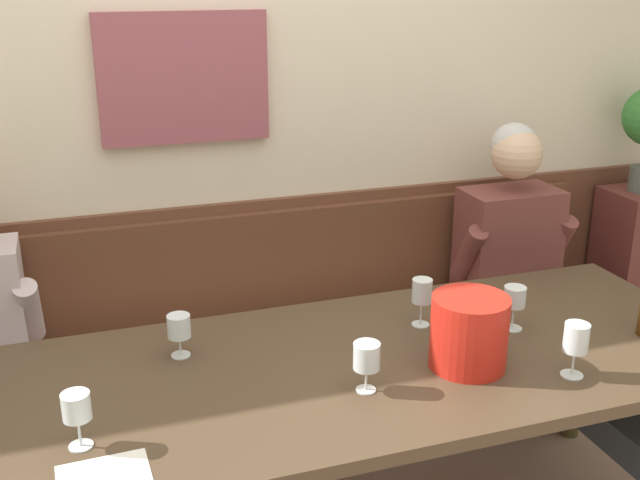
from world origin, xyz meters
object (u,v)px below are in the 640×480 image
(wine_glass_mid_right, at_px, (179,329))
(wine_glass_left_end, at_px, (76,408))
(ice_bucket, at_px, (469,333))
(wine_glass_right_end, at_px, (576,339))
(person_center_right_seat, at_px, (556,311))
(wine_glass_near_bucket, at_px, (515,299))
(wine_glass_by_bottle, at_px, (422,293))
(wine_glass_mid_left, at_px, (367,358))
(wall_bench, at_px, (263,386))
(dining_table, at_px, (320,388))

(wine_glass_mid_right, distance_m, wine_glass_left_end, 0.49)
(ice_bucket, distance_m, wine_glass_right_end, 0.30)
(person_center_right_seat, distance_m, wine_glass_near_bucket, 0.52)
(ice_bucket, height_order, wine_glass_by_bottle, ice_bucket)
(wine_glass_mid_right, distance_m, wine_glass_mid_left, 0.58)
(wall_bench, height_order, wine_glass_right_end, wall_bench)
(wine_glass_by_bottle, bearing_deg, ice_bucket, -87.99)
(person_center_right_seat, relative_size, wine_glass_by_bottle, 8.22)
(dining_table, bearing_deg, wall_bench, 90.00)
(person_center_right_seat, height_order, wine_glass_mid_left, person_center_right_seat)
(wall_bench, distance_m, wine_glass_mid_right, 0.82)
(ice_bucket, distance_m, wine_glass_mid_right, 0.86)
(ice_bucket, xyz_separation_m, wine_glass_mid_left, (-0.33, -0.03, -0.01))
(ice_bucket, xyz_separation_m, wine_glass_near_bucket, (0.26, 0.17, -0.00))
(dining_table, height_order, wine_glass_mid_right, wine_glass_mid_right)
(person_center_right_seat, height_order, wine_glass_left_end, person_center_right_seat)
(ice_bucket, relative_size, wine_glass_right_end, 1.38)
(wine_glass_right_end, bearing_deg, person_center_right_seat, 57.69)
(wine_glass_mid_right, bearing_deg, wall_bench, 52.96)
(wall_bench, xyz_separation_m, wine_glass_mid_right, (-0.37, -0.49, 0.54))
(wall_bench, distance_m, ice_bucket, 1.08)
(dining_table, bearing_deg, person_center_right_seat, 17.26)
(wall_bench, relative_size, wine_glass_mid_right, 21.72)
(wall_bench, height_order, wine_glass_by_bottle, wall_bench)
(wine_glass_near_bucket, xyz_separation_m, wine_glass_mid_left, (-0.59, -0.21, -0.01))
(wine_glass_by_bottle, bearing_deg, dining_table, -157.65)
(dining_table, bearing_deg, wine_glass_mid_left, -62.90)
(wine_glass_by_bottle, relative_size, wine_glass_right_end, 0.99)
(person_center_right_seat, xyz_separation_m, wine_glass_right_end, (-0.38, -0.60, 0.23))
(dining_table, distance_m, ice_bucket, 0.47)
(wine_glass_mid_right, bearing_deg, wine_glass_mid_left, -38.90)
(wine_glass_near_bucket, distance_m, wine_glass_right_end, 0.32)
(wine_glass_mid_left, bearing_deg, dining_table, 117.10)
(wine_glass_right_end, relative_size, wine_glass_mid_left, 1.13)
(wine_glass_right_end, bearing_deg, wall_bench, 124.61)
(wall_bench, bearing_deg, dining_table, -90.00)
(wine_glass_right_end, bearing_deg, wine_glass_by_bottle, 121.32)
(wine_glass_by_bottle, bearing_deg, wine_glass_near_bucket, -24.20)
(wall_bench, distance_m, wine_glass_right_end, 1.31)
(wine_glass_right_end, height_order, wine_glass_mid_left, wine_glass_right_end)
(wine_glass_mid_left, bearing_deg, wine_glass_right_end, -10.87)
(wall_bench, height_order, person_center_right_seat, person_center_right_seat)
(wall_bench, relative_size, wine_glass_right_end, 17.75)
(wine_glass_near_bucket, relative_size, wine_glass_mid_left, 1.02)
(person_center_right_seat, bearing_deg, ice_bucket, -144.56)
(dining_table, distance_m, wine_glass_left_end, 0.72)
(dining_table, xyz_separation_m, wine_glass_near_bucket, (0.67, 0.05, 0.17))
(wine_glass_near_bucket, xyz_separation_m, wine_glass_left_end, (-1.35, -0.23, 0.00))
(person_center_right_seat, height_order, ice_bucket, person_center_right_seat)
(wine_glass_near_bucket, bearing_deg, wine_glass_mid_right, 171.21)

